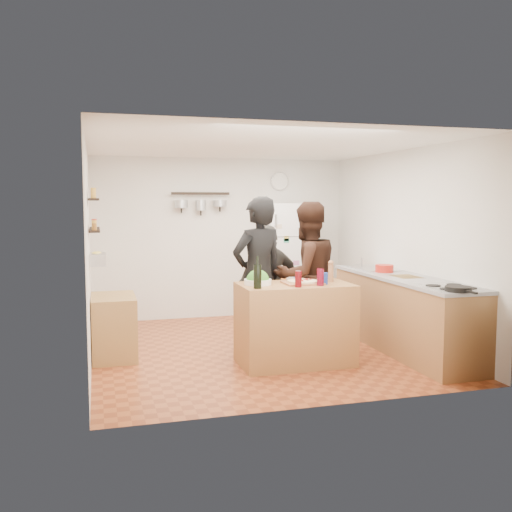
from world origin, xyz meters
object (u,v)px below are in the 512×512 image
object	(u,v)px
person_back	(270,284)
skillet	(458,289)
salt_canister	(324,279)
side_table	(114,327)
person_center	(307,276)
pepper_mill	(331,273)
counter_run	(403,314)
person_left	(258,276)
wine_bottle	(257,277)
fridge	(286,261)
wall_clock	(280,181)
prep_island	(295,324)
red_bowl	(384,268)
salad_bowl	(258,282)

from	to	relation	value
person_back	skillet	xyz separation A→B (m)	(1.36, -2.05, 0.18)
salt_canister	side_table	xyz separation A→B (m)	(-2.26, 0.94, -0.61)
salt_canister	person_center	xyz separation A→B (m)	(0.05, 0.69, -0.06)
pepper_mill	counter_run	distance (m)	1.19
person_left	person_center	bearing A→B (deg)	169.57
person_center	salt_canister	bearing A→B (deg)	72.05
wine_bottle	side_table	size ratio (longest dim) A/B	0.32
person_left	person_back	bearing A→B (deg)	-138.08
fridge	salt_canister	bearing A→B (deg)	-99.42
counter_run	wall_clock	distance (m)	3.22
salt_canister	person_back	size ratio (longest dim) A/B	0.08
person_left	counter_run	xyz separation A→B (m)	(1.78, -0.29, -0.49)
salt_canister	fridge	distance (m)	2.66
person_left	skillet	bearing A→B (deg)	119.93
prep_island	fridge	xyz separation A→B (m)	(0.73, 2.50, 0.45)
pepper_mill	red_bowl	xyz separation A→B (m)	(0.98, 0.56, -0.04)
counter_run	side_table	bearing A→B (deg)	169.81
person_center	fridge	xyz separation A→B (m)	(0.38, 1.93, -0.01)
person_left	wall_clock	distance (m)	2.83
salt_canister	fridge	xyz separation A→B (m)	(0.43, 2.62, -0.07)
salt_canister	skillet	distance (m)	1.41
wine_bottle	counter_run	bearing A→B (deg)	11.96
salad_bowl	side_table	world-z (taller)	salad_bowl
pepper_mill	prep_island	bearing A→B (deg)	-173.66
person_center	wall_clock	distance (m)	2.60
salt_canister	person_center	bearing A→B (deg)	85.63
person_back	counter_run	bearing A→B (deg)	143.22
salt_canister	person_back	bearing A→B (deg)	103.67
salad_bowl	person_left	world-z (taller)	person_left
wine_bottle	side_table	distance (m)	1.91
prep_island	salad_bowl	xyz separation A→B (m)	(-0.42, 0.05, 0.49)
person_back	counter_run	size ratio (longest dim) A/B	0.58
person_back	wall_clock	world-z (taller)	wall_clock
salad_bowl	fridge	size ratio (longest dim) A/B	0.17
salt_canister	counter_run	bearing A→B (deg)	15.13
skillet	wine_bottle	bearing A→B (deg)	157.02
wine_bottle	side_table	bearing A→B (deg)	144.49
person_center	counter_run	xyz separation A→B (m)	(1.13, -0.37, -0.46)
person_left	person_center	size ratio (longest dim) A/B	1.03
pepper_mill	red_bowl	distance (m)	1.13
salad_bowl	wine_bottle	distance (m)	0.30
pepper_mill	salt_canister	distance (m)	0.23
salad_bowl	fridge	distance (m)	2.71
prep_island	pepper_mill	distance (m)	0.72
skillet	fridge	size ratio (longest dim) A/B	0.15
wine_bottle	pepper_mill	world-z (taller)	wine_bottle
counter_run	fridge	distance (m)	2.46
person_center	side_table	size ratio (longest dim) A/B	2.28
fridge	wall_clock	distance (m)	1.29
person_center	wine_bottle	bearing A→B (deg)	29.39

